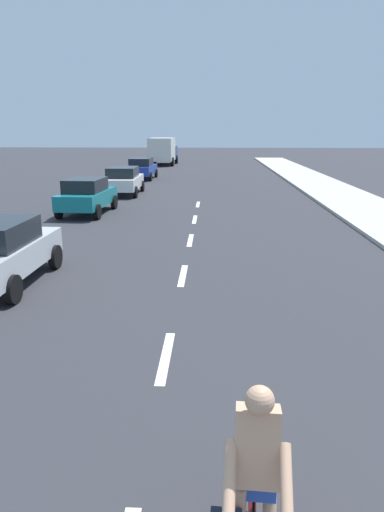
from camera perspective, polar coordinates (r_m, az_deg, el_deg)
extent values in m
plane|color=#2D2D33|center=(19.41, 0.37, 4.69)|extent=(160.00, 160.00, 0.00)
cube|color=#B2ADA3|center=(22.51, 21.12, 5.32)|extent=(3.60, 80.00, 0.14)
cube|color=white|center=(7.73, -3.29, -12.37)|extent=(0.16, 1.80, 0.01)
cube|color=white|center=(11.77, -1.14, -2.41)|extent=(0.16, 1.80, 0.01)
cube|color=white|center=(15.52, -0.21, 1.98)|extent=(0.16, 1.80, 0.01)
cube|color=white|center=(19.18, 0.34, 4.57)|extent=(0.16, 1.80, 0.01)
cube|color=white|center=(23.11, 0.74, 6.42)|extent=(0.16, 1.80, 0.01)
cylinder|color=red|center=(4.77, 7.46, -28.07)|extent=(0.09, 0.66, 0.66)
cylinder|color=black|center=(4.25, 7.75, -26.86)|extent=(0.03, 0.03, 0.48)
cube|color=tan|center=(3.81, 8.10, -22.28)|extent=(0.36, 0.34, 0.63)
sphere|color=tan|center=(3.52, 8.40, -17.31)|extent=(0.22, 0.22, 0.22)
cube|color=#2D51B7|center=(4.06, 7.89, -25.52)|extent=(0.33, 0.24, 0.28)
cylinder|color=tan|center=(3.69, 11.61, -26.00)|extent=(0.12, 0.49, 0.41)
cylinder|color=tan|center=(3.67, 4.68, -25.94)|extent=(0.12, 0.49, 0.41)
cube|color=#B7BABF|center=(11.88, -22.48, 0.01)|extent=(1.67, 3.85, 0.64)
cylinder|color=black|center=(12.82, -16.60, -0.11)|extent=(0.19, 0.64, 0.64)
cylinder|color=black|center=(10.52, -21.34, -3.88)|extent=(0.19, 0.64, 0.64)
cube|color=#14727A|center=(20.98, -12.84, 7.02)|extent=(1.86, 4.04, 0.64)
cube|color=black|center=(20.72, -13.10, 8.58)|extent=(1.56, 2.13, 0.56)
cylinder|color=black|center=(22.56, -13.75, 6.58)|extent=(0.21, 0.65, 0.64)
cylinder|color=black|center=(22.07, -9.64, 6.61)|extent=(0.21, 0.65, 0.64)
cylinder|color=black|center=(20.07, -16.23, 5.36)|extent=(0.21, 0.65, 0.64)
cylinder|color=black|center=(19.52, -11.65, 5.38)|extent=(0.21, 0.65, 0.64)
cube|color=white|center=(27.01, -8.48, 9.03)|extent=(1.82, 4.21, 0.64)
cube|color=black|center=(26.75, -8.60, 10.25)|extent=(1.58, 2.20, 0.56)
cylinder|color=black|center=(28.60, -9.70, 8.57)|extent=(0.19, 0.64, 0.64)
cylinder|color=black|center=(28.31, -6.17, 8.64)|extent=(0.19, 0.64, 0.64)
cylinder|color=black|center=(25.84, -10.93, 7.81)|extent=(0.19, 0.64, 0.64)
cylinder|color=black|center=(25.52, -7.03, 7.88)|extent=(0.19, 0.64, 0.64)
cube|color=#1E389E|center=(35.51, -6.23, 10.59)|extent=(1.85, 4.17, 0.64)
cube|color=black|center=(35.26, -6.32, 11.53)|extent=(1.58, 2.19, 0.56)
cylinder|color=black|center=(37.07, -7.16, 10.18)|extent=(0.20, 0.64, 0.64)
cylinder|color=black|center=(36.78, -4.47, 10.21)|extent=(0.20, 0.64, 0.64)
cylinder|color=black|center=(34.34, -8.08, 9.74)|extent=(0.20, 0.64, 0.64)
cylinder|color=black|center=(34.02, -5.18, 9.78)|extent=(0.20, 0.64, 0.64)
cube|color=#23478C|center=(52.17, -3.29, 12.71)|extent=(2.47, 2.41, 1.40)
cube|color=silver|center=(49.19, -3.76, 13.07)|extent=(2.52, 4.23, 2.30)
cylinder|color=black|center=(52.25, -4.63, 11.87)|extent=(0.31, 0.91, 0.90)
cylinder|color=black|center=(51.93, -1.95, 11.89)|extent=(0.31, 0.91, 0.90)
cylinder|color=black|center=(48.40, -5.34, 11.58)|extent=(0.31, 0.91, 0.90)
cylinder|color=black|center=(48.07, -2.46, 11.60)|extent=(0.31, 0.91, 0.90)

